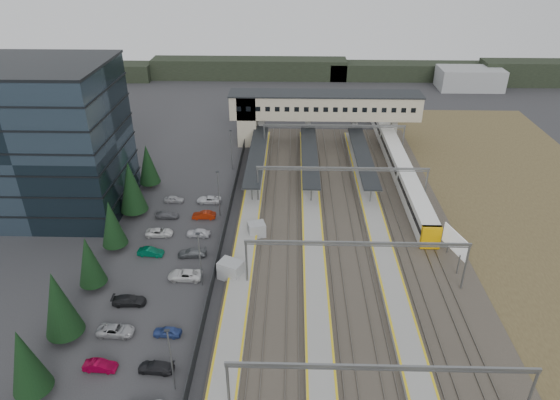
{
  "coord_description": "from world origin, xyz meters",
  "views": [
    {
      "loc": [
        3.71,
        -60.25,
        41.68
      ],
      "look_at": [
        1.88,
        8.36,
        4.0
      ],
      "focal_mm": 32.0,
      "sensor_mm": 36.0,
      "label": 1
    }
  ],
  "objects_px": {
    "relay_cabin_near": "(231,270)",
    "billboard": "(455,243)",
    "office_building": "(40,140)",
    "relay_cabin_far": "(257,230)",
    "train": "(395,156)",
    "footbridge": "(312,108)"
  },
  "relations": [
    {
      "from": "footbridge",
      "to": "billboard",
      "type": "height_order",
      "value": "footbridge"
    },
    {
      "from": "footbridge",
      "to": "train",
      "type": "height_order",
      "value": "footbridge"
    },
    {
      "from": "relay_cabin_far",
      "to": "train",
      "type": "height_order",
      "value": "train"
    },
    {
      "from": "footbridge",
      "to": "train",
      "type": "bearing_deg",
      "value": -35.35
    },
    {
      "from": "office_building",
      "to": "footbridge",
      "type": "distance_m",
      "value": 53.18
    },
    {
      "from": "relay_cabin_near",
      "to": "billboard",
      "type": "xyz_separation_m",
      "value": [
        30.67,
        4.03,
        2.14
      ]
    },
    {
      "from": "train",
      "to": "billboard",
      "type": "distance_m",
      "value": 32.9
    },
    {
      "from": "office_building",
      "to": "relay_cabin_far",
      "type": "distance_m",
      "value": 37.03
    },
    {
      "from": "relay_cabin_far",
      "to": "billboard",
      "type": "bearing_deg",
      "value": -12.71
    },
    {
      "from": "relay_cabin_far",
      "to": "relay_cabin_near",
      "type": "bearing_deg",
      "value": -104.91
    },
    {
      "from": "footbridge",
      "to": "relay_cabin_far",
      "type": "bearing_deg",
      "value": -103.7
    },
    {
      "from": "relay_cabin_far",
      "to": "train",
      "type": "xyz_separation_m",
      "value": [
        25.58,
        26.49,
        0.88
      ]
    },
    {
      "from": "relay_cabin_far",
      "to": "train",
      "type": "bearing_deg",
      "value": 46.01
    },
    {
      "from": "office_building",
      "to": "billboard",
      "type": "xyz_separation_m",
      "value": [
        62.35,
        -14.35,
        -8.76
      ]
    },
    {
      "from": "footbridge",
      "to": "train",
      "type": "xyz_separation_m",
      "value": [
        16.3,
        -11.56,
        -5.88
      ]
    },
    {
      "from": "footbridge",
      "to": "office_building",
      "type": "bearing_deg",
      "value": -145.53
    },
    {
      "from": "relay_cabin_near",
      "to": "footbridge",
      "type": "height_order",
      "value": "footbridge"
    },
    {
      "from": "relay_cabin_near",
      "to": "footbridge",
      "type": "relative_size",
      "value": 0.09
    },
    {
      "from": "train",
      "to": "billboard",
      "type": "bearing_deg",
      "value": -85.91
    },
    {
      "from": "relay_cabin_near",
      "to": "office_building",
      "type": "bearing_deg",
      "value": 149.88
    },
    {
      "from": "relay_cabin_far",
      "to": "footbridge",
      "type": "xyz_separation_m",
      "value": [
        9.28,
        38.06,
        6.76
      ]
    },
    {
      "from": "footbridge",
      "to": "train",
      "type": "distance_m",
      "value": 20.83
    }
  ]
}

